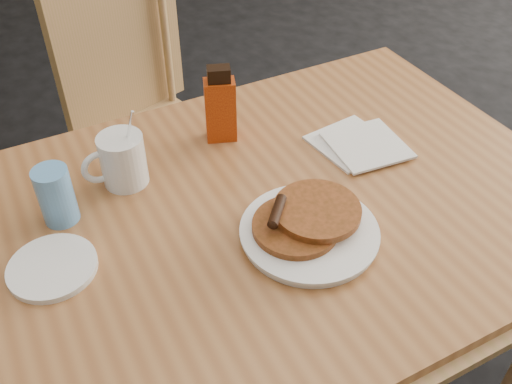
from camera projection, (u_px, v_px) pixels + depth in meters
main_table at (256, 222)px, 1.15m from camera, size 1.36×0.93×0.75m
chair_main_far at (137, 103)px, 1.76m from camera, size 0.53×0.53×0.95m
pancake_plate at (308, 227)px, 1.05m from camera, size 0.26×0.26×0.07m
coffee_mug at (121, 160)px, 1.15m from camera, size 0.13×0.09×0.17m
syrup_bottle at (220, 107)px, 1.25m from camera, size 0.08×0.06×0.18m
napkin_stack at (359, 144)px, 1.27m from camera, size 0.19×0.20×0.01m
blue_tumbler at (56, 196)px, 1.06m from camera, size 0.08×0.08×0.12m
side_saucer at (52, 267)px, 1.00m from camera, size 0.20×0.20×0.01m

